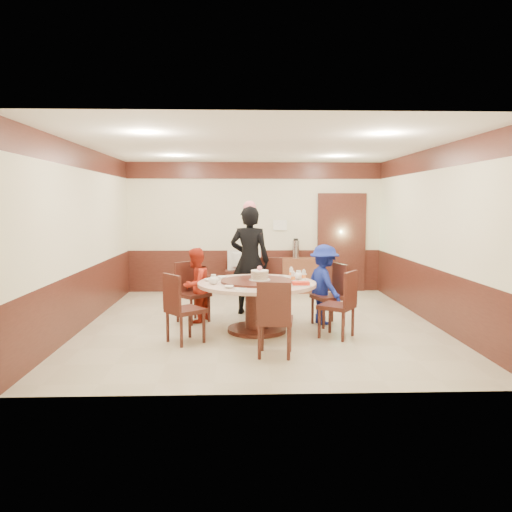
{
  "coord_description": "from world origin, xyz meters",
  "views": [
    {
      "loc": [
        -0.34,
        -7.85,
        1.91
      ],
      "look_at": [
        -0.08,
        -0.11,
        1.1
      ],
      "focal_mm": 35.0,
      "sensor_mm": 36.0,
      "label": 1
    }
  ],
  "objects_px": {
    "banquet_table": "(257,296)",
    "person_red": "(195,285)",
    "person_blue": "(324,284)",
    "thermos": "(296,249)",
    "birthday_cake": "(260,275)",
    "tv_stand": "(245,281)",
    "person_standing": "(250,260)",
    "television": "(245,260)",
    "shrimp_platter": "(301,284)",
    "side_cabinet": "(298,275)"
  },
  "relations": [
    {
      "from": "tv_stand",
      "to": "person_blue",
      "type": "bearing_deg",
      "value": -66.27
    },
    {
      "from": "tv_stand",
      "to": "person_red",
      "type": "bearing_deg",
      "value": -107.65
    },
    {
      "from": "shrimp_platter",
      "to": "thermos",
      "type": "relative_size",
      "value": 0.79
    },
    {
      "from": "side_cabinet",
      "to": "person_blue",
      "type": "bearing_deg",
      "value": -88.5
    },
    {
      "from": "side_cabinet",
      "to": "thermos",
      "type": "distance_m",
      "value": 0.57
    },
    {
      "from": "person_standing",
      "to": "television",
      "type": "distance_m",
      "value": 2.05
    },
    {
      "from": "television",
      "to": "thermos",
      "type": "distance_m",
      "value": 1.12
    },
    {
      "from": "banquet_table",
      "to": "birthday_cake",
      "type": "xyz_separation_m",
      "value": [
        0.04,
        0.02,
        0.32
      ]
    },
    {
      "from": "tv_stand",
      "to": "thermos",
      "type": "distance_m",
      "value": 1.29
    },
    {
      "from": "person_standing",
      "to": "tv_stand",
      "type": "bearing_deg",
      "value": -75.5
    },
    {
      "from": "banquet_table",
      "to": "thermos",
      "type": "bearing_deg",
      "value": 73.8
    },
    {
      "from": "person_blue",
      "to": "birthday_cake",
      "type": "height_order",
      "value": "person_blue"
    },
    {
      "from": "person_standing",
      "to": "thermos",
      "type": "bearing_deg",
      "value": -103.79
    },
    {
      "from": "banquet_table",
      "to": "person_blue",
      "type": "height_order",
      "value": "person_blue"
    },
    {
      "from": "person_blue",
      "to": "birthday_cake",
      "type": "distance_m",
      "value": 1.16
    },
    {
      "from": "birthday_cake",
      "to": "tv_stand",
      "type": "relative_size",
      "value": 0.38
    },
    {
      "from": "person_red",
      "to": "side_cabinet",
      "type": "height_order",
      "value": "person_red"
    },
    {
      "from": "person_red",
      "to": "television",
      "type": "bearing_deg",
      "value": -170.55
    },
    {
      "from": "birthday_cake",
      "to": "person_red",
      "type": "bearing_deg",
      "value": 148.77
    },
    {
      "from": "person_red",
      "to": "tv_stand",
      "type": "height_order",
      "value": "person_red"
    },
    {
      "from": "person_standing",
      "to": "person_blue",
      "type": "bearing_deg",
      "value": 159.76
    },
    {
      "from": "tv_stand",
      "to": "side_cabinet",
      "type": "xyz_separation_m",
      "value": [
        1.16,
        0.03,
        0.12
      ]
    },
    {
      "from": "birthday_cake",
      "to": "side_cabinet",
      "type": "relative_size",
      "value": 0.4
    },
    {
      "from": "shrimp_platter",
      "to": "tv_stand",
      "type": "height_order",
      "value": "shrimp_platter"
    },
    {
      "from": "person_blue",
      "to": "birthday_cake",
      "type": "bearing_deg",
      "value": 92.18
    },
    {
      "from": "shrimp_platter",
      "to": "thermos",
      "type": "distance_m",
      "value": 3.68
    },
    {
      "from": "tv_stand",
      "to": "thermos",
      "type": "xyz_separation_m",
      "value": [
        1.09,
        0.03,
        0.69
      ]
    },
    {
      "from": "person_standing",
      "to": "person_blue",
      "type": "height_order",
      "value": "person_standing"
    },
    {
      "from": "thermos",
      "to": "person_standing",
      "type": "bearing_deg",
      "value": -116.67
    },
    {
      "from": "person_blue",
      "to": "thermos",
      "type": "height_order",
      "value": "person_blue"
    },
    {
      "from": "tv_stand",
      "to": "person_standing",
      "type": "bearing_deg",
      "value": -88.37
    },
    {
      "from": "banquet_table",
      "to": "person_red",
      "type": "height_order",
      "value": "person_red"
    },
    {
      "from": "person_red",
      "to": "birthday_cake",
      "type": "relative_size",
      "value": 3.73
    },
    {
      "from": "person_red",
      "to": "side_cabinet",
      "type": "relative_size",
      "value": 1.51
    },
    {
      "from": "person_red",
      "to": "tv_stand",
      "type": "distance_m",
      "value": 2.77
    },
    {
      "from": "person_red",
      "to": "television",
      "type": "height_order",
      "value": "person_red"
    },
    {
      "from": "person_red",
      "to": "person_blue",
      "type": "height_order",
      "value": "person_blue"
    },
    {
      "from": "person_standing",
      "to": "television",
      "type": "height_order",
      "value": "person_standing"
    },
    {
      "from": "birthday_cake",
      "to": "thermos",
      "type": "bearing_deg",
      "value": 74.38
    },
    {
      "from": "person_red",
      "to": "side_cabinet",
      "type": "distance_m",
      "value": 3.32
    },
    {
      "from": "banquet_table",
      "to": "television",
      "type": "relative_size",
      "value": 2.41
    },
    {
      "from": "side_cabinet",
      "to": "person_red",
      "type": "bearing_deg",
      "value": -126.91
    },
    {
      "from": "person_red",
      "to": "thermos",
      "type": "bearing_deg",
      "value": 171.06
    },
    {
      "from": "shrimp_platter",
      "to": "side_cabinet",
      "type": "xyz_separation_m",
      "value": [
        0.4,
        3.66,
        -0.4
      ]
    },
    {
      "from": "thermos",
      "to": "side_cabinet",
      "type": "bearing_deg",
      "value": 0.0
    },
    {
      "from": "person_standing",
      "to": "banquet_table",
      "type": "bearing_deg",
      "value": 106.69
    },
    {
      "from": "birthday_cake",
      "to": "television",
      "type": "relative_size",
      "value": 0.44
    },
    {
      "from": "shrimp_platter",
      "to": "thermos",
      "type": "height_order",
      "value": "thermos"
    },
    {
      "from": "person_blue",
      "to": "tv_stand",
      "type": "height_order",
      "value": "person_blue"
    },
    {
      "from": "shrimp_platter",
      "to": "side_cabinet",
      "type": "height_order",
      "value": "shrimp_platter"
    }
  ]
}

